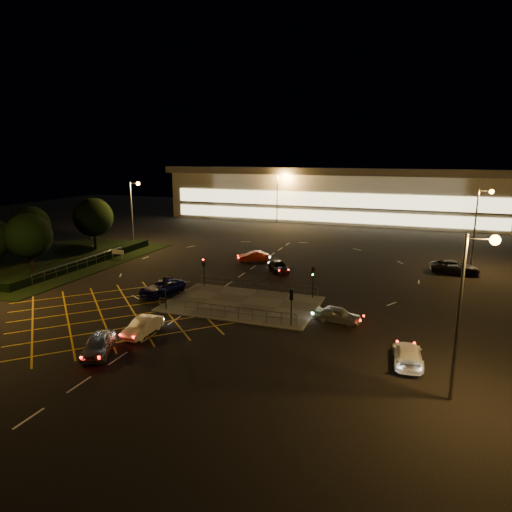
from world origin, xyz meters
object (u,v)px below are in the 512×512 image
(car_queue_white, at_px, (143,327))
(car_far_dkgrey, at_px, (278,266))
(signal_sw, at_px, (165,286))
(car_left_blue, at_px, (162,287))
(car_approach_white, at_px, (408,354))
(car_right_silver, at_px, (338,315))
(car_east_grey, at_px, (455,267))
(signal_se, at_px, (291,300))
(car_circ_red, at_px, (254,256))
(signal_nw, at_px, (204,266))
(car_near_silver, at_px, (98,344))
(signal_ne, at_px, (313,276))

(car_queue_white, bearing_deg, car_far_dkgrey, 80.00)
(signal_sw, height_order, car_left_blue, signal_sw)
(car_approach_white, bearing_deg, car_right_silver, -52.25)
(signal_sw, distance_m, car_east_grey, 34.94)
(car_east_grey, bearing_deg, signal_sw, 129.42)
(signal_se, distance_m, car_far_dkgrey, 18.35)
(signal_se, xyz_separation_m, car_circ_red, (-11.06, 21.08, -1.69))
(car_left_blue, height_order, car_east_grey, car_east_grey)
(car_approach_white, bearing_deg, car_east_grey, -105.01)
(signal_se, xyz_separation_m, car_approach_white, (9.45, -3.88, -1.68))
(car_far_dkgrey, height_order, car_approach_white, car_approach_white)
(car_east_grey, bearing_deg, signal_nw, 118.05)
(signal_se, distance_m, car_near_silver, 15.43)
(car_left_blue, bearing_deg, car_right_silver, 3.66)
(car_right_silver, bearing_deg, car_queue_white, 125.98)
(signal_nw, bearing_deg, signal_se, -33.65)
(car_far_dkgrey, bearing_deg, car_east_grey, -17.70)
(car_queue_white, bearing_deg, signal_ne, 52.67)
(signal_sw, height_order, signal_ne, same)
(car_near_silver, bearing_deg, car_circ_red, 65.46)
(signal_se, height_order, car_east_grey, signal_se)
(car_right_silver, relative_size, car_approach_white, 0.85)
(signal_sw, distance_m, car_near_silver, 9.98)
(signal_sw, height_order, signal_se, same)
(car_near_silver, bearing_deg, signal_sw, 68.10)
(car_near_silver, xyz_separation_m, car_right_silver, (15.27, 12.26, -0.06))
(car_near_silver, height_order, car_right_silver, car_near_silver)
(car_east_grey, bearing_deg, signal_ne, 135.16)
(signal_nw, relative_size, signal_ne, 1.00)
(signal_nw, distance_m, car_approach_white, 24.57)
(signal_nw, height_order, car_queue_white, signal_nw)
(signal_nw, relative_size, car_queue_white, 0.77)
(car_near_silver, height_order, car_east_grey, car_east_grey)
(car_queue_white, bearing_deg, car_near_silver, -102.21)
(car_queue_white, distance_m, car_east_grey, 38.12)
(signal_se, bearing_deg, car_circ_red, -62.30)
(signal_sw, bearing_deg, signal_se, -180.00)
(signal_sw, distance_m, signal_nw, 7.99)
(signal_sw, xyz_separation_m, car_approach_white, (21.45, -3.88, -1.68))
(signal_se, relative_size, signal_nw, 1.00)
(car_left_blue, height_order, car_circ_red, car_left_blue)
(car_queue_white, xyz_separation_m, car_circ_red, (-0.27, 26.74, -0.00))
(signal_ne, height_order, car_east_grey, signal_ne)
(signal_sw, relative_size, signal_ne, 1.00)
(signal_se, relative_size, car_circ_red, 0.77)
(car_circ_red, bearing_deg, signal_sw, -29.13)
(signal_ne, xyz_separation_m, car_circ_red, (-11.06, 13.09, -1.69))
(signal_sw, xyz_separation_m, car_far_dkgrey, (5.64, 17.12, -1.74))
(car_near_silver, bearing_deg, car_approach_white, -7.55)
(signal_sw, xyz_separation_m, car_circ_red, (0.94, 21.08, -1.69))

